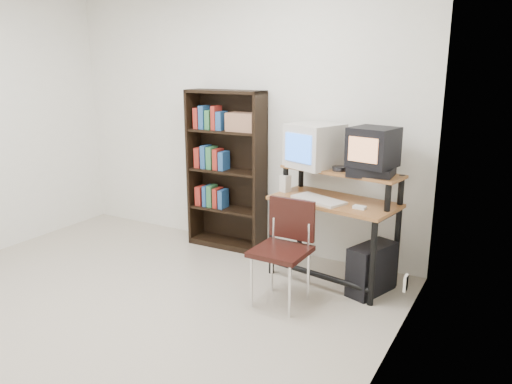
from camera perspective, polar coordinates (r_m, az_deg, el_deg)
The scene contains 16 objects.
floor at distance 4.04m, azimuth -17.64°, elevation -13.99°, with size 4.00×4.00×0.01m, color beige.
back_wall at distance 5.15m, azimuth -2.35°, elevation 8.13°, with size 4.00×0.01×2.60m, color white.
right_wall at distance 2.52m, azimuth 12.76°, elevation 0.86°, with size 0.01×4.00×2.60m, color white.
computer_desk at distance 4.37m, azimuth 8.99°, elevation -1.65°, with size 1.15×0.71×0.98m.
crt_monitor at distance 4.48m, azimuth 6.72°, elevation 5.28°, with size 0.52×0.52×0.39m.
vcr at distance 4.21m, azimuth 13.03°, elevation 2.28°, with size 0.36×0.26×0.08m, color black.
crt_tv at distance 4.18m, azimuth 13.25°, elevation 5.01°, with size 0.40×0.40×0.32m.
cd_spindle at distance 4.32m, azimuth 9.48°, elevation 2.56°, with size 0.12×0.12×0.05m, color #26262B.
keyboard at distance 4.29m, azimuth 7.15°, elevation -0.97°, with size 0.47×0.21×0.04m, color beige.
mousepad at distance 4.10m, azimuth 11.66°, elevation -2.10°, with size 0.22×0.18×0.01m, color black.
mouse at distance 4.12m, azimuth 11.74°, elevation -1.78°, with size 0.10×0.06×0.03m, color white.
desk_speaker at distance 4.55m, azimuth 3.36°, elevation 0.89°, with size 0.08×0.07×0.17m, color beige.
pc_tower at distance 4.32m, azimuth 13.07°, elevation -8.55°, with size 0.20×0.45×0.42m, color black.
school_chair at distance 3.98m, azimuth 3.32°, elevation -5.60°, with size 0.42×0.42×0.83m.
bookshelf at distance 5.11m, azimuth -3.30°, elevation 2.80°, with size 0.82×0.29×1.62m.
wall_outlet at distance 3.91m, azimuth 16.74°, elevation -9.93°, with size 0.02×0.08×0.12m, color beige.
Camera 1 is at (2.68, -2.35, 1.89)m, focal length 35.00 mm.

